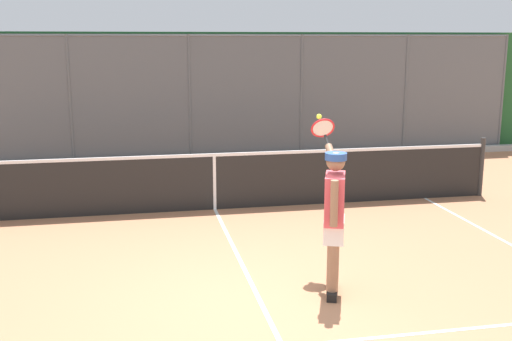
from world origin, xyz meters
TOP-DOWN VIEW (x-y plane):
  - ground_plane at (0.00, 0.00)m, footprint 60.00×60.00m
  - fence_backdrop at (0.00, -8.85)m, footprint 18.96×1.37m
  - tennis_net at (0.00, -3.94)m, footprint 9.89×0.09m
  - tennis_player at (-0.84, -0.20)m, footprint 0.44×1.37m

SIDE VIEW (x-z plane):
  - ground_plane at x=0.00m, z-range 0.00..0.00m
  - tennis_net at x=0.00m, z-range -0.04..1.03m
  - tennis_player at x=-0.84m, z-range -0.01..1.90m
  - fence_backdrop at x=0.00m, z-range -0.01..2.97m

